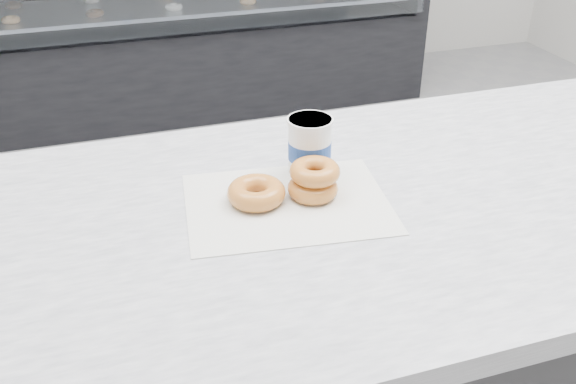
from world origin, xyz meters
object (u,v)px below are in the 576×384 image
object	(u,v)px
counter	(463,358)
display_case	(206,17)
donut_stack	(314,180)
donut_single	(256,193)
coffee_cup	(310,146)

from	to	relation	value
counter	display_case	size ratio (longest dim) A/B	1.28
counter	donut_stack	size ratio (longest dim) A/B	24.82
display_case	donut_stack	xyz separation A→B (m)	(-0.34, -2.68, 0.44)
counter	donut_single	xyz separation A→B (m)	(-0.44, 0.05, 0.47)
display_case	coffee_cup	size ratio (longest dim) A/B	21.77
counter	coffee_cup	size ratio (longest dim) A/B	27.76
counter	donut_stack	xyz separation A→B (m)	(-0.34, 0.04, 0.48)
counter	donut_single	bearing A→B (deg)	173.27
display_case	coffee_cup	world-z (taller)	display_case
counter	display_case	distance (m)	2.72
donut_single	donut_stack	distance (m)	0.10
display_case	donut_single	bearing A→B (deg)	-99.32
display_case	donut_single	world-z (taller)	display_case
donut_single	coffee_cup	world-z (taller)	coffee_cup
display_case	coffee_cup	distance (m)	2.66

